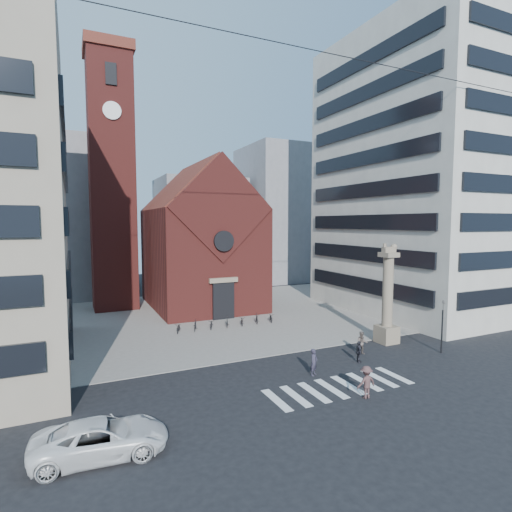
% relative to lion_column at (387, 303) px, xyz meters
% --- Properties ---
extents(ground, '(120.00, 120.00, 0.00)m').
position_rel_lion_column_xyz_m(ground, '(-10.01, -3.00, -3.46)').
color(ground, black).
rests_on(ground, ground).
extents(piazza, '(46.00, 30.00, 0.05)m').
position_rel_lion_column_xyz_m(piazza, '(-10.01, 16.00, -3.43)').
color(piazza, gray).
rests_on(piazza, ground).
extents(zebra_crossing, '(10.20, 3.20, 0.01)m').
position_rel_lion_column_xyz_m(zebra_crossing, '(-9.46, -6.00, -3.45)').
color(zebra_crossing, white).
rests_on(zebra_crossing, ground).
extents(church, '(12.00, 16.65, 18.00)m').
position_rel_lion_column_xyz_m(church, '(-10.01, 22.04, 4.53)').
color(church, maroon).
rests_on(church, ground).
extents(campanile, '(5.50, 5.50, 31.20)m').
position_rel_lion_column_xyz_m(campanile, '(-20.01, 25.00, 12.28)').
color(campanile, maroon).
rests_on(campanile, ground).
extents(building_right, '(18.00, 22.00, 32.00)m').
position_rel_lion_column_xyz_m(building_right, '(13.99, 9.00, 12.54)').
color(building_right, beige).
rests_on(building_right, ground).
extents(bg_block_left, '(16.00, 14.00, 22.00)m').
position_rel_lion_column_xyz_m(bg_block_left, '(-30.01, 37.00, 7.54)').
color(bg_block_left, gray).
rests_on(bg_block_left, ground).
extents(bg_block_mid, '(14.00, 12.00, 18.00)m').
position_rel_lion_column_xyz_m(bg_block_mid, '(-4.01, 42.00, 5.54)').
color(bg_block_mid, gray).
rests_on(bg_block_mid, ground).
extents(bg_block_right, '(16.00, 14.00, 24.00)m').
position_rel_lion_column_xyz_m(bg_block_right, '(11.99, 39.00, 8.54)').
color(bg_block_right, gray).
rests_on(bg_block_right, ground).
extents(lion_column, '(1.63, 1.60, 8.68)m').
position_rel_lion_column_xyz_m(lion_column, '(0.00, 0.00, 0.00)').
color(lion_column, gray).
rests_on(lion_column, ground).
extents(traffic_light, '(0.13, 0.16, 4.30)m').
position_rel_lion_column_xyz_m(traffic_light, '(1.99, -4.00, -1.17)').
color(traffic_light, black).
rests_on(traffic_light, ground).
extents(white_car, '(6.02, 3.10, 1.62)m').
position_rel_lion_column_xyz_m(white_car, '(-23.76, -7.68, -2.65)').
color(white_car, silver).
rests_on(white_car, ground).
extents(pedestrian_0, '(0.81, 0.73, 1.85)m').
position_rel_lion_column_xyz_m(pedestrian_0, '(-9.89, -3.67, -2.53)').
color(pedestrian_0, '#2E2A3B').
rests_on(pedestrian_0, ground).
extents(pedestrian_1, '(1.09, 1.00, 1.82)m').
position_rel_lion_column_xyz_m(pedestrian_1, '(-4.00, -1.56, -2.55)').
color(pedestrian_1, '#62554E').
rests_on(pedestrian_1, ground).
extents(pedestrian_2, '(0.70, 1.02, 1.62)m').
position_rel_lion_column_xyz_m(pedestrian_2, '(-5.44, -2.94, -2.65)').
color(pedestrian_2, '#25242B').
rests_on(pedestrian_2, ground).
extents(pedestrian_3, '(1.26, 0.73, 1.95)m').
position_rel_lion_column_xyz_m(pedestrian_3, '(-9.03, -7.98, -2.48)').
color(pedestrian_3, '#503535').
rests_on(pedestrian_3, ground).
extents(scooter_0, '(1.16, 1.81, 0.90)m').
position_rel_lion_column_xyz_m(scooter_0, '(-15.73, 10.67, -2.96)').
color(scooter_0, black).
rests_on(scooter_0, piazza).
extents(scooter_1, '(1.02, 1.71, 1.00)m').
position_rel_lion_column_xyz_m(scooter_1, '(-14.09, 10.67, -2.91)').
color(scooter_1, black).
rests_on(scooter_1, piazza).
extents(scooter_2, '(1.16, 1.81, 0.90)m').
position_rel_lion_column_xyz_m(scooter_2, '(-12.44, 10.67, -2.96)').
color(scooter_2, black).
rests_on(scooter_2, piazza).
extents(scooter_3, '(1.02, 1.71, 1.00)m').
position_rel_lion_column_xyz_m(scooter_3, '(-10.80, 10.67, -2.91)').
color(scooter_3, black).
rests_on(scooter_3, piazza).
extents(scooter_4, '(1.16, 1.81, 0.90)m').
position_rel_lion_column_xyz_m(scooter_4, '(-9.16, 10.67, -2.96)').
color(scooter_4, black).
rests_on(scooter_4, piazza).
extents(scooter_5, '(1.02, 1.71, 1.00)m').
position_rel_lion_column_xyz_m(scooter_5, '(-7.52, 10.67, -2.91)').
color(scooter_5, black).
rests_on(scooter_5, piazza).
extents(scooter_6, '(1.16, 1.81, 0.90)m').
position_rel_lion_column_xyz_m(scooter_6, '(-5.87, 10.67, -2.96)').
color(scooter_6, black).
rests_on(scooter_6, piazza).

